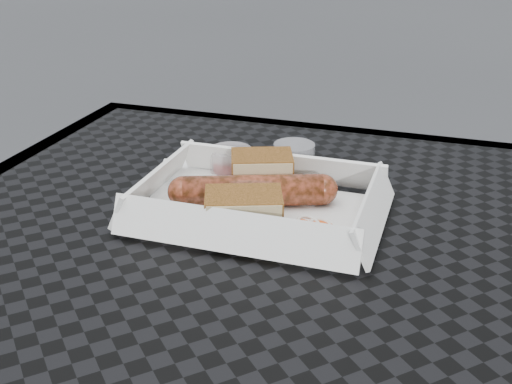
% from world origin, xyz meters
% --- Properties ---
extents(patio_table, '(0.80, 0.80, 0.74)m').
position_xyz_m(patio_table, '(0.00, 0.00, 0.67)').
color(patio_table, black).
rests_on(patio_table, ground).
extents(food_tray, '(0.22, 0.15, 0.00)m').
position_xyz_m(food_tray, '(-0.05, 0.09, 0.75)').
color(food_tray, white).
rests_on(food_tray, patio_table).
extents(bratwurst, '(0.17, 0.08, 0.03)m').
position_xyz_m(bratwurst, '(-0.06, 0.10, 0.77)').
color(bratwurst, maroon).
rests_on(bratwurst, food_tray).
extents(bread_near, '(0.08, 0.07, 0.04)m').
position_xyz_m(bread_near, '(-0.06, 0.14, 0.77)').
color(bread_near, brown).
rests_on(bread_near, food_tray).
extents(bread_far, '(0.09, 0.07, 0.04)m').
position_xyz_m(bread_far, '(-0.05, 0.05, 0.77)').
color(bread_far, brown).
rests_on(bread_far, food_tray).
extents(veg_garnish, '(0.03, 0.03, 0.00)m').
position_xyz_m(veg_garnish, '(0.02, 0.06, 0.75)').
color(veg_garnish, '#E7460A').
rests_on(veg_garnish, food_tray).
extents(napkin, '(0.15, 0.15, 0.00)m').
position_xyz_m(napkin, '(-0.13, 0.16, 0.75)').
color(napkin, white).
rests_on(napkin, patio_table).
extents(condiment_cup_sauce, '(0.05, 0.05, 0.03)m').
position_xyz_m(condiment_cup_sauce, '(-0.12, 0.19, 0.76)').
color(condiment_cup_sauce, maroon).
rests_on(condiment_cup_sauce, patio_table).
extents(condiment_cup_empty, '(0.05, 0.05, 0.03)m').
position_xyz_m(condiment_cup_empty, '(-0.05, 0.23, 0.76)').
color(condiment_cup_empty, silver).
rests_on(condiment_cup_empty, patio_table).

